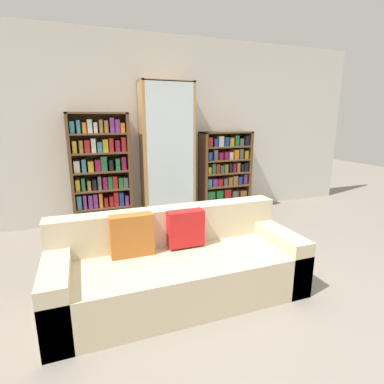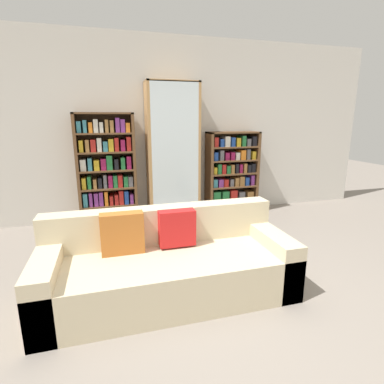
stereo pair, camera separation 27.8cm
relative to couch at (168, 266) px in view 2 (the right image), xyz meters
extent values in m
plane|color=gray|center=(0.38, -0.44, -0.26)|extent=(16.00, 16.00, 0.00)
cube|color=beige|center=(0.38, 2.27, 1.09)|extent=(7.11, 0.06, 2.70)
cube|color=beige|center=(0.00, -0.05, -0.07)|extent=(2.12, 0.83, 0.39)
cube|color=beige|center=(0.00, 0.27, 0.29)|extent=(2.12, 0.20, 0.34)
cube|color=beige|center=(-0.96, -0.05, -0.01)|extent=(0.20, 0.83, 0.51)
cube|color=beige|center=(0.96, -0.05, -0.01)|extent=(0.20, 0.83, 0.51)
cube|color=#B76628|center=(-0.37, 0.11, 0.30)|extent=(0.36, 0.12, 0.36)
cube|color=red|center=(0.11, 0.11, 0.30)|extent=(0.32, 0.12, 0.32)
cube|color=brown|center=(-0.85, 2.06, 0.53)|extent=(0.04, 0.32, 1.60)
cube|color=brown|center=(-0.08, 2.06, 0.53)|extent=(0.04, 0.32, 1.60)
cube|color=brown|center=(-0.46, 2.06, 1.32)|extent=(0.81, 0.32, 0.02)
cube|color=brown|center=(-0.46, 2.06, -0.25)|extent=(0.81, 0.32, 0.02)
cube|color=brown|center=(-0.46, 2.22, 0.53)|extent=(0.81, 0.01, 1.60)
cube|color=brown|center=(-0.46, 2.06, 0.02)|extent=(0.73, 0.32, 0.02)
cube|color=brown|center=(-0.46, 2.06, 0.28)|extent=(0.73, 0.32, 0.02)
cube|color=brown|center=(-0.46, 2.06, 0.53)|extent=(0.73, 0.32, 0.02)
cube|color=brown|center=(-0.46, 2.06, 0.79)|extent=(0.73, 0.32, 0.02)
cube|color=brown|center=(-0.46, 2.06, 1.05)|extent=(0.73, 0.32, 0.02)
cube|color=#1E4293|center=(-0.76, 2.05, -0.15)|extent=(0.07, 0.24, 0.17)
cube|color=orange|center=(-0.66, 2.05, -0.17)|extent=(0.07, 0.24, 0.14)
cube|color=gold|center=(-0.56, 2.05, -0.17)|extent=(0.08, 0.24, 0.13)
cube|color=#1E4293|center=(-0.46, 2.05, -0.15)|extent=(0.09, 0.24, 0.19)
cube|color=teal|center=(-0.36, 2.05, -0.16)|extent=(0.08, 0.24, 0.16)
cube|color=teal|center=(-0.26, 2.05, -0.17)|extent=(0.07, 0.24, 0.15)
cube|color=olive|center=(-0.16, 2.05, -0.15)|extent=(0.06, 0.24, 0.18)
cube|color=teal|center=(-0.78, 2.05, 0.13)|extent=(0.06, 0.24, 0.19)
cube|color=#7A3384|center=(-0.71, 2.05, 0.13)|extent=(0.04, 0.24, 0.20)
cube|color=#7A3384|center=(-0.64, 2.05, 0.13)|extent=(0.06, 0.24, 0.19)
cube|color=#7A3384|center=(-0.57, 2.05, 0.13)|extent=(0.06, 0.24, 0.20)
cube|color=orange|center=(-0.50, 2.05, 0.13)|extent=(0.05, 0.24, 0.21)
cube|color=#AD231E|center=(-0.43, 2.05, 0.10)|extent=(0.05, 0.24, 0.13)
cube|color=#AD231E|center=(-0.36, 2.05, 0.10)|extent=(0.05, 0.24, 0.15)
cube|color=#AD231E|center=(-0.29, 2.05, 0.13)|extent=(0.06, 0.24, 0.20)
cube|color=#1E4293|center=(-0.22, 2.05, 0.13)|extent=(0.06, 0.24, 0.19)
cube|color=#7A3384|center=(-0.14, 2.05, 0.10)|extent=(0.05, 0.24, 0.14)
cube|color=gold|center=(-0.78, 2.05, 0.37)|extent=(0.05, 0.24, 0.16)
cube|color=#237038|center=(-0.71, 2.05, 0.38)|extent=(0.05, 0.24, 0.18)
cube|color=olive|center=(-0.64, 2.05, 0.36)|extent=(0.05, 0.24, 0.13)
cube|color=black|center=(-0.57, 2.05, 0.36)|extent=(0.05, 0.24, 0.15)
cube|color=#5B5B60|center=(-0.50, 2.05, 0.38)|extent=(0.05, 0.24, 0.19)
cube|color=#8E1947|center=(-0.43, 2.05, 0.38)|extent=(0.06, 0.24, 0.17)
cube|color=#237038|center=(-0.36, 2.05, 0.37)|extent=(0.06, 0.24, 0.17)
cube|color=#AD231E|center=(-0.29, 2.05, 0.38)|extent=(0.06, 0.24, 0.17)
cube|color=#237038|center=(-0.21, 2.05, 0.36)|extent=(0.06, 0.24, 0.15)
cube|color=#5B5B60|center=(-0.14, 2.05, 0.36)|extent=(0.06, 0.24, 0.15)
cube|color=beige|center=(-0.77, 2.05, 0.62)|extent=(0.07, 0.24, 0.16)
cube|color=teal|center=(-0.68, 2.05, 0.63)|extent=(0.05, 0.24, 0.17)
cube|color=gold|center=(-0.60, 2.05, 0.62)|extent=(0.07, 0.24, 0.14)
cube|color=#8E1947|center=(-0.50, 2.05, 0.63)|extent=(0.07, 0.24, 0.16)
cube|color=#237038|center=(-0.42, 2.05, 0.65)|extent=(0.08, 0.24, 0.20)
cube|color=black|center=(-0.33, 2.05, 0.62)|extent=(0.05, 0.24, 0.15)
cube|color=#237038|center=(-0.24, 2.05, 0.63)|extent=(0.06, 0.24, 0.17)
cube|color=#8E1947|center=(-0.16, 2.05, 0.64)|extent=(0.06, 0.24, 0.18)
cube|color=gold|center=(-0.78, 2.05, 0.88)|extent=(0.05, 0.24, 0.16)
cube|color=olive|center=(-0.70, 2.05, 0.89)|extent=(0.05, 0.24, 0.17)
cube|color=#AD231E|center=(-0.62, 2.05, 0.89)|extent=(0.07, 0.24, 0.17)
cube|color=beige|center=(-0.54, 2.05, 0.90)|extent=(0.06, 0.24, 0.19)
cube|color=teal|center=(-0.46, 2.05, 0.87)|extent=(0.06, 0.24, 0.14)
cube|color=gold|center=(-0.39, 2.05, 0.89)|extent=(0.07, 0.24, 0.17)
cube|color=#AD231E|center=(-0.31, 2.05, 0.90)|extent=(0.06, 0.24, 0.19)
cube|color=#8E1947|center=(-0.23, 2.05, 0.88)|extent=(0.06, 0.24, 0.16)
cube|color=#AD231E|center=(-0.14, 2.05, 0.90)|extent=(0.06, 0.24, 0.20)
cube|color=teal|center=(-0.79, 2.05, 1.14)|extent=(0.05, 0.24, 0.15)
cube|color=teal|center=(-0.71, 2.05, 1.15)|extent=(0.05, 0.24, 0.17)
cube|color=orange|center=(-0.64, 2.05, 1.13)|extent=(0.05, 0.24, 0.14)
cube|color=beige|center=(-0.57, 2.05, 1.15)|extent=(0.06, 0.24, 0.18)
cube|color=beige|center=(-0.50, 2.05, 1.13)|extent=(0.05, 0.24, 0.14)
cube|color=olive|center=(-0.43, 2.05, 1.15)|extent=(0.05, 0.24, 0.17)
cube|color=olive|center=(-0.36, 2.05, 1.14)|extent=(0.05, 0.24, 0.16)
cube|color=#7A3384|center=(-0.28, 2.05, 1.16)|extent=(0.06, 0.24, 0.20)
cube|color=#7A3384|center=(-0.21, 2.05, 1.15)|extent=(0.06, 0.24, 0.18)
cube|color=orange|center=(-0.15, 2.05, 1.13)|extent=(0.06, 0.24, 0.13)
cube|color=#AD7F4C|center=(0.14, 2.04, 0.75)|extent=(0.04, 0.36, 2.03)
cube|color=#AD7F4C|center=(0.87, 2.04, 0.75)|extent=(0.04, 0.36, 2.03)
cube|color=#AD7F4C|center=(0.50, 2.04, 1.76)|extent=(0.77, 0.36, 0.02)
cube|color=#AD7F4C|center=(0.50, 2.04, -0.25)|extent=(0.77, 0.36, 0.02)
cube|color=#AD7F4C|center=(0.50, 2.22, 0.75)|extent=(0.77, 0.01, 2.03)
cube|color=silver|center=(0.50, 1.87, 0.75)|extent=(0.69, 0.01, 2.01)
cube|color=#AD7F4C|center=(0.50, 2.04, 0.16)|extent=(0.69, 0.32, 0.02)
cube|color=#AD7F4C|center=(0.50, 2.04, 0.55)|extent=(0.69, 0.32, 0.02)
cube|color=#AD7F4C|center=(0.50, 2.04, 0.95)|extent=(0.69, 0.32, 0.02)
cube|color=#AD7F4C|center=(0.50, 2.04, 1.35)|extent=(0.69, 0.32, 0.02)
cylinder|color=silver|center=(0.23, 2.03, -0.20)|extent=(0.01, 0.01, 0.08)
cone|color=silver|center=(0.23, 2.03, -0.12)|extent=(0.08, 0.08, 0.09)
cylinder|color=silver|center=(0.34, 2.06, -0.20)|extent=(0.01, 0.01, 0.08)
cone|color=silver|center=(0.34, 2.06, -0.12)|extent=(0.08, 0.08, 0.09)
cylinder|color=silver|center=(0.45, 2.06, -0.20)|extent=(0.01, 0.01, 0.08)
cone|color=silver|center=(0.45, 2.06, -0.12)|extent=(0.08, 0.08, 0.09)
cylinder|color=silver|center=(0.56, 2.06, -0.20)|extent=(0.01, 0.01, 0.08)
cone|color=silver|center=(0.56, 2.06, -0.12)|extent=(0.08, 0.08, 0.09)
cylinder|color=silver|center=(0.67, 2.05, -0.20)|extent=(0.01, 0.01, 0.08)
cone|color=silver|center=(0.67, 2.05, -0.12)|extent=(0.08, 0.08, 0.09)
cylinder|color=silver|center=(0.77, 2.03, -0.20)|extent=(0.01, 0.01, 0.08)
cone|color=silver|center=(0.77, 2.03, -0.12)|extent=(0.08, 0.08, 0.09)
cylinder|color=silver|center=(0.26, 2.03, 0.20)|extent=(0.01, 0.01, 0.06)
cone|color=silver|center=(0.26, 2.03, 0.27)|extent=(0.09, 0.09, 0.08)
cylinder|color=silver|center=(0.42, 2.02, 0.20)|extent=(0.01, 0.01, 0.06)
cone|color=silver|center=(0.42, 2.02, 0.27)|extent=(0.09, 0.09, 0.08)
cylinder|color=silver|center=(0.59, 2.06, 0.20)|extent=(0.01, 0.01, 0.06)
cone|color=silver|center=(0.59, 2.06, 0.27)|extent=(0.09, 0.09, 0.08)
cylinder|color=silver|center=(0.75, 2.05, 0.20)|extent=(0.01, 0.01, 0.06)
cone|color=silver|center=(0.75, 2.05, 0.27)|extent=(0.09, 0.09, 0.08)
cylinder|color=silver|center=(0.26, 2.03, 0.60)|extent=(0.01, 0.01, 0.07)
cone|color=silver|center=(0.26, 2.03, 0.68)|extent=(0.09, 0.09, 0.09)
cylinder|color=silver|center=(0.42, 2.04, 0.60)|extent=(0.01, 0.01, 0.07)
cone|color=silver|center=(0.42, 2.04, 0.68)|extent=(0.09, 0.09, 0.09)
cylinder|color=silver|center=(0.59, 2.06, 0.60)|extent=(0.01, 0.01, 0.07)
cone|color=silver|center=(0.59, 2.06, 0.68)|extent=(0.09, 0.09, 0.09)
cylinder|color=silver|center=(0.75, 2.02, 0.60)|extent=(0.01, 0.01, 0.07)
cone|color=silver|center=(0.75, 2.02, 0.68)|extent=(0.09, 0.09, 0.09)
cylinder|color=silver|center=(0.26, 2.03, 1.00)|extent=(0.01, 0.01, 0.07)
cone|color=silver|center=(0.26, 2.03, 1.07)|extent=(0.09, 0.09, 0.08)
cylinder|color=silver|center=(0.42, 2.03, 1.00)|extent=(0.01, 0.01, 0.07)
cone|color=silver|center=(0.42, 2.03, 1.07)|extent=(0.09, 0.09, 0.08)
cylinder|color=silver|center=(0.59, 2.05, 1.00)|extent=(0.01, 0.01, 0.07)
cone|color=silver|center=(0.59, 2.05, 1.07)|extent=(0.09, 0.09, 0.08)
cylinder|color=silver|center=(0.75, 2.04, 1.00)|extent=(0.01, 0.01, 0.07)
cone|color=silver|center=(0.75, 2.04, 1.07)|extent=(0.09, 0.09, 0.08)
cylinder|color=silver|center=(0.29, 2.03, 1.39)|extent=(0.01, 0.01, 0.06)
cone|color=silver|center=(0.29, 2.03, 1.46)|extent=(0.09, 0.09, 0.08)
cylinder|color=silver|center=(0.50, 2.05, 1.39)|extent=(0.01, 0.01, 0.06)
cone|color=silver|center=(0.50, 2.05, 1.46)|extent=(0.09, 0.09, 0.08)
cylinder|color=silver|center=(0.72, 2.04, 1.39)|extent=(0.01, 0.01, 0.06)
cone|color=silver|center=(0.72, 2.04, 1.46)|extent=(0.09, 0.09, 0.08)
cube|color=brown|center=(1.09, 2.06, 0.39)|extent=(0.04, 0.32, 1.31)
cube|color=brown|center=(1.87, 2.06, 0.39)|extent=(0.04, 0.32, 1.31)
cube|color=brown|center=(1.48, 2.06, 1.04)|extent=(0.83, 0.32, 0.02)
cube|color=brown|center=(1.48, 2.06, -0.25)|extent=(0.83, 0.32, 0.02)
cube|color=brown|center=(1.48, 2.22, 0.39)|extent=(0.83, 0.01, 1.31)
cube|color=brown|center=(1.48, 2.06, -0.03)|extent=(0.75, 0.32, 0.02)
cube|color=brown|center=(1.48, 2.06, 0.18)|extent=(0.75, 0.32, 0.02)
cube|color=brown|center=(1.48, 2.06, 0.39)|extent=(0.75, 0.32, 0.02)
cube|color=brown|center=(1.48, 2.06, 0.60)|extent=(0.75, 0.32, 0.02)
cube|color=brown|center=(1.48, 2.06, 0.82)|extent=(0.75, 0.32, 0.02)
cube|color=#1E4293|center=(1.16, 2.05, -0.18)|extent=(0.06, 0.24, 0.13)
cube|color=orange|center=(1.24, 2.05, -0.18)|extent=(0.06, 0.24, 0.12)
cube|color=gold|center=(1.32, 2.05, -0.16)|extent=(0.05, 0.24, 0.15)
cube|color=#237038|center=(1.40, 2.05, -0.17)|extent=(0.07, 0.24, 0.14)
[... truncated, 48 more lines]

